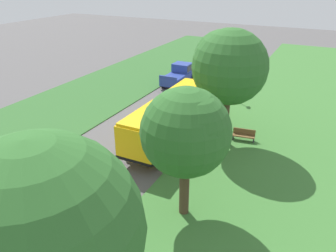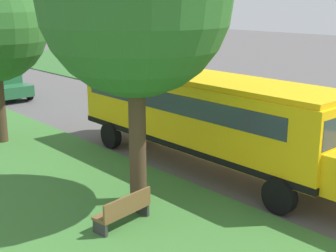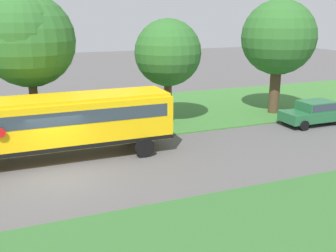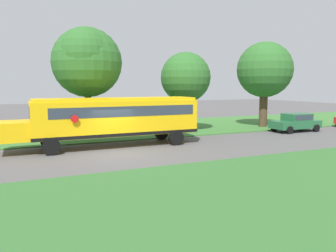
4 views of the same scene
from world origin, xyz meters
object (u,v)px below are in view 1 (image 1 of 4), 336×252
park_bench (244,135)px  school_bus (173,114)px  pickup_truck (180,74)px  oak_tree_beside_bus (227,65)px  oak_tree_roadside_mid (188,131)px  stop_sign (238,85)px  oak_tree_far_end (45,237)px

park_bench → school_bus: bearing=20.1°
pickup_truck → oak_tree_beside_bus: bearing=127.0°
oak_tree_roadside_mid → stop_sign: size_ratio=2.47×
oak_tree_far_end → oak_tree_roadside_mid: bearing=-92.5°
pickup_truck → stop_sign: stop_sign is taller
school_bus → oak_tree_roadside_mid: size_ratio=1.84×
school_bus → pickup_truck: (5.09, -12.31, -0.85)m
oak_tree_beside_bus → oak_tree_roadside_mid: bearing=95.7°
pickup_truck → oak_tree_far_end: size_ratio=0.67×
school_bus → stop_sign: bearing=-103.3°
oak_tree_beside_bus → pickup_truck: bearing=-53.0°
oak_tree_roadside_mid → oak_tree_far_end: oak_tree_far_end is taller
pickup_truck → oak_tree_roadside_mid: oak_tree_roadside_mid is taller
oak_tree_beside_bus → park_bench: (-1.39, -0.86, -5.27)m
oak_tree_far_end → park_bench: (-0.91, -17.43, -4.87)m
school_bus → pickup_truck: 13.35m
oak_tree_roadside_mid → park_bench: bearing=-93.4°
oak_tree_roadside_mid → stop_sign: bearing=-82.8°
oak_tree_beside_bus → oak_tree_roadside_mid: size_ratio=1.20×
school_bus → stop_sign: size_ratio=4.53×
oak_tree_roadside_mid → park_bench: (-0.56, -9.26, -4.27)m
oak_tree_roadside_mid → oak_tree_far_end: size_ratio=0.84×
pickup_truck → oak_tree_far_end: 29.70m
school_bus → pickup_truck: size_ratio=2.30×
oak_tree_beside_bus → park_bench: bearing=-148.1°
stop_sign → school_bus: bearing=76.7°
pickup_truck → stop_sign: (-7.30, 2.98, 0.66)m
oak_tree_roadside_mid → stop_sign: oak_tree_roadside_mid is taller
oak_tree_far_end → park_bench: 18.12m
park_bench → oak_tree_beside_bus: bearing=31.9°
school_bus → oak_tree_roadside_mid: (-4.33, 7.47, 2.82)m
oak_tree_beside_bus → oak_tree_far_end: 16.58m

